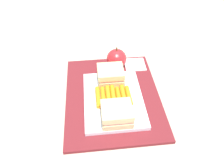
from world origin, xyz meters
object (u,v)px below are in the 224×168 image
object	(u,v)px
food_tray	(113,99)
sandwich_half_left	(117,114)
sandwich_half_right	(111,75)
carrot_sticks_bundle	(113,96)
apple	(117,59)
paper_napkin	(135,64)

from	to	relation	value
food_tray	sandwich_half_left	xyz separation A→B (m)	(-0.08, 0.00, 0.03)
sandwich_half_left	food_tray	bearing A→B (deg)	0.00
sandwich_half_left	sandwich_half_right	xyz separation A→B (m)	(0.16, 0.00, 0.00)
sandwich_half_right	carrot_sticks_bundle	bearing A→B (deg)	179.98
carrot_sticks_bundle	apple	bearing A→B (deg)	-10.25
sandwich_half_right	carrot_sticks_bundle	size ratio (longest dim) A/B	0.78
paper_napkin	apple	bearing A→B (deg)	92.53
sandwich_half_left	apple	distance (m)	0.24
carrot_sticks_bundle	apple	distance (m)	0.16
sandwich_half_right	apple	bearing A→B (deg)	-19.74
sandwich_half_right	food_tray	bearing A→B (deg)	180.00
food_tray	apple	xyz separation A→B (m)	(0.16, -0.03, 0.03)
sandwich_half_left	sandwich_half_right	bearing A→B (deg)	0.00
sandwich_half_left	carrot_sticks_bundle	xyz separation A→B (m)	(0.08, 0.00, -0.02)
food_tray	sandwich_half_right	world-z (taller)	sandwich_half_right
food_tray	sandwich_half_left	size ratio (longest dim) A/B	2.88
apple	paper_napkin	xyz separation A→B (m)	(0.00, -0.07, -0.03)
apple	paper_napkin	size ratio (longest dim) A/B	1.12
carrot_sticks_bundle	sandwich_half_right	bearing A→B (deg)	-0.02
sandwich_half_right	carrot_sticks_bundle	distance (m)	0.08
sandwich_half_left	apple	bearing A→B (deg)	-6.88
food_tray	apple	bearing A→B (deg)	-10.24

